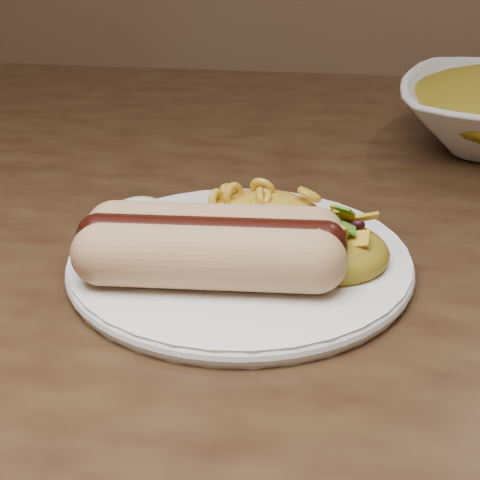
# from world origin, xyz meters

# --- Properties ---
(table) EXTENTS (1.60, 0.90, 0.75)m
(table) POSITION_xyz_m (0.00, 0.00, 0.66)
(table) COLOR #402D18
(table) RESTS_ON floor
(plate) EXTENTS (0.27, 0.27, 0.01)m
(plate) POSITION_xyz_m (0.09, -0.13, 0.76)
(plate) COLOR white
(plate) RESTS_ON table
(hotdog) EXTENTS (0.15, 0.08, 0.04)m
(hotdog) POSITION_xyz_m (0.07, -0.16, 0.78)
(hotdog) COLOR tan
(hotdog) RESTS_ON plate
(mac_and_cheese) EXTENTS (0.10, 0.09, 0.04)m
(mac_and_cheese) POSITION_xyz_m (0.10, -0.07, 0.78)
(mac_and_cheese) COLOR gold
(mac_and_cheese) RESTS_ON plate
(sour_cream) EXTENTS (0.06, 0.06, 0.03)m
(sour_cream) POSITION_xyz_m (0.01, -0.10, 0.78)
(sour_cream) COLOR white
(sour_cream) RESTS_ON plate
(taco_salad) EXTENTS (0.08, 0.08, 0.04)m
(taco_salad) POSITION_xyz_m (0.15, -0.13, 0.78)
(taco_salad) COLOR #A85B0C
(taco_salad) RESTS_ON plate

